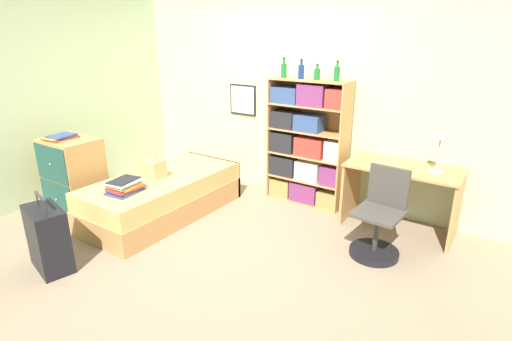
# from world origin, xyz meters

# --- Properties ---
(ground_plane) EXTENTS (14.00, 14.00, 0.00)m
(ground_plane) POSITION_xyz_m (0.00, 0.00, 0.00)
(ground_plane) COLOR gray
(wall_back) EXTENTS (10.00, 0.09, 2.60)m
(wall_back) POSITION_xyz_m (-0.00, 1.57, 1.30)
(wall_back) COLOR beige
(wall_back) RESTS_ON ground_plane
(wall_left) EXTENTS (0.06, 10.00, 2.60)m
(wall_left) POSITION_xyz_m (-2.34, 0.00, 1.30)
(wall_left) COLOR beige
(wall_left) RESTS_ON ground_plane
(bed) EXTENTS (0.92, 1.92, 0.49)m
(bed) POSITION_xyz_m (-0.75, 0.02, 0.24)
(bed) COLOR tan
(bed) RESTS_ON ground_plane
(handbag) EXTENTS (0.28, 0.19, 0.35)m
(handbag) POSITION_xyz_m (-0.80, -0.08, 0.60)
(handbag) COLOR tan
(handbag) RESTS_ON bed
(book_stack_on_bed) EXTENTS (0.32, 0.37, 0.14)m
(book_stack_on_bed) POSITION_xyz_m (-0.70, -0.55, 0.55)
(book_stack_on_bed) COLOR #334C84
(book_stack_on_bed) RESTS_ON bed
(suitcase) EXTENTS (0.53, 0.37, 0.74)m
(suitcase) POSITION_xyz_m (-0.75, -1.42, 0.30)
(suitcase) COLOR black
(suitcase) RESTS_ON ground_plane
(dresser) EXTENTS (0.64, 0.53, 0.92)m
(dresser) POSITION_xyz_m (-1.70, -0.52, 0.46)
(dresser) COLOR tan
(dresser) RESTS_ON ground_plane
(magazine_pile_on_dresser) EXTENTS (0.32, 0.35, 0.05)m
(magazine_pile_on_dresser) POSITION_xyz_m (-1.77, -0.57, 0.94)
(magazine_pile_on_dresser) COLOR silver
(magazine_pile_on_dresser) RESTS_ON dresser
(bookcase) EXTENTS (1.00, 0.36, 1.57)m
(bookcase) POSITION_xyz_m (0.47, 1.33, 0.74)
(bookcase) COLOR tan
(bookcase) RESTS_ON ground_plane
(bottle_green) EXTENTS (0.07, 0.07, 0.24)m
(bottle_green) POSITION_xyz_m (0.15, 1.29, 1.67)
(bottle_green) COLOR #1E6B2D
(bottle_green) RESTS_ON bookcase
(bottle_brown) EXTENTS (0.07, 0.07, 0.23)m
(bottle_brown) POSITION_xyz_m (0.39, 1.30, 1.66)
(bottle_brown) COLOR navy
(bottle_brown) RESTS_ON bookcase
(bottle_clear) EXTENTS (0.07, 0.07, 0.19)m
(bottle_clear) POSITION_xyz_m (0.59, 1.31, 1.65)
(bottle_clear) COLOR #1E6B2D
(bottle_clear) RESTS_ON bookcase
(bottle_blue) EXTENTS (0.07, 0.07, 0.23)m
(bottle_blue) POSITION_xyz_m (0.83, 1.32, 1.66)
(bottle_blue) COLOR #1E6B2D
(bottle_blue) RESTS_ON bookcase
(desk) EXTENTS (1.18, 0.61, 0.74)m
(desk) POSITION_xyz_m (1.72, 1.21, 0.52)
(desk) COLOR tan
(desk) RESTS_ON ground_plane
(desk_lamp) EXTENTS (0.20, 0.15, 0.47)m
(desk_lamp) POSITION_xyz_m (2.07, 1.20, 1.06)
(desk_lamp) COLOR #ADA89E
(desk_lamp) RESTS_ON desk
(desk_chair) EXTENTS (0.48, 0.48, 0.88)m
(desk_chair) POSITION_xyz_m (1.70, 0.55, 0.28)
(desk_chair) COLOR black
(desk_chair) RESTS_ON ground_plane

